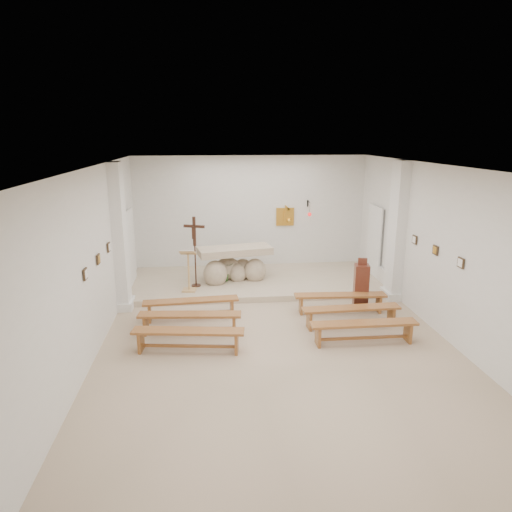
{
  "coord_description": "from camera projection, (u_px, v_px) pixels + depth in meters",
  "views": [
    {
      "loc": [
        -1.3,
        -8.7,
        4.07
      ],
      "look_at": [
        -0.21,
        1.6,
        1.32
      ],
      "focal_mm": 32.0,
      "sensor_mm": 36.0,
      "label": 1
    }
  ],
  "objects": [
    {
      "name": "radiator_right",
      "position": [
        384.0,
        279.0,
        12.42
      ],
      "size": [
        0.1,
        0.85,
        0.52
      ],
      "primitive_type": "cube",
      "color": "silver",
      "rests_on": "ground"
    },
    {
      "name": "bench_left_second",
      "position": [
        190.0,
        319.0,
        9.58
      ],
      "size": [
        2.18,
        0.55,
        0.46
      ],
      "rotation": [
        0.0,
        0.0,
        -0.1
      ],
      "color": "brown",
      "rests_on": "ground"
    },
    {
      "name": "station_frame_left_mid",
      "position": [
        98.0,
        259.0,
        8.94
      ],
      "size": [
        0.03,
        0.2,
        0.2
      ],
      "primitive_type": "cube",
      "color": "#3A2A19",
      "rests_on": "wall_left"
    },
    {
      "name": "lectern",
      "position": [
        189.0,
        270.0,
        11.73
      ],
      "size": [
        0.44,
        0.39,
        1.13
      ],
      "rotation": [
        0.0,
        0.0,
        -0.13
      ],
      "color": "tan",
      "rests_on": "sanctuary_platform"
    },
    {
      "name": "radiator_left",
      "position": [
        127.0,
        288.0,
        11.72
      ],
      "size": [
        0.1,
        0.85,
        0.52
      ],
      "primitive_type": "cube",
      "color": "silver",
      "rests_on": "ground"
    },
    {
      "name": "wall_back",
      "position": [
        251.0,
        214.0,
        13.89
      ],
      "size": [
        7.0,
        0.02,
        3.5
      ],
      "primitive_type": "cube",
      "color": "silver",
      "rests_on": "ground"
    },
    {
      "name": "ceiling",
      "position": [
        276.0,
        167.0,
        8.65
      ],
      "size": [
        7.0,
        10.0,
        0.02
      ],
      "primitive_type": "cube",
      "color": "silver",
      "rests_on": "wall_back"
    },
    {
      "name": "altar",
      "position": [
        234.0,
        266.0,
        12.66
      ],
      "size": [
        2.12,
        1.15,
        1.04
      ],
      "rotation": [
        0.0,
        0.0,
        0.19
      ],
      "color": "#C3B395",
      "rests_on": "sanctuary_platform"
    },
    {
      "name": "station_frame_left_front",
      "position": [
        85.0,
        274.0,
        7.98
      ],
      "size": [
        0.03,
        0.2,
        0.2
      ],
      "primitive_type": "cube",
      "color": "#3A2A19",
      "rests_on": "wall_left"
    },
    {
      "name": "bench_right_front",
      "position": [
        340.0,
        299.0,
        10.75
      ],
      "size": [
        2.17,
        0.47,
        0.46
      ],
      "rotation": [
        0.0,
        0.0,
        -0.06
      ],
      "color": "brown",
      "rests_on": "ground"
    },
    {
      "name": "station_frame_right_mid",
      "position": [
        435.0,
        250.0,
        9.65
      ],
      "size": [
        0.03,
        0.2,
        0.2
      ],
      "primitive_type": "cube",
      "color": "#3A2A19",
      "rests_on": "wall_right"
    },
    {
      "name": "station_frame_right_front",
      "position": [
        461.0,
        263.0,
        8.69
      ],
      "size": [
        0.03,
        0.2,
        0.2
      ],
      "primitive_type": "cube",
      "color": "#3A2A19",
      "rests_on": "wall_right"
    },
    {
      "name": "gold_wall_relief",
      "position": [
        285.0,
        217.0,
        14.0
      ],
      "size": [
        0.55,
        0.04,
        0.55
      ],
      "primitive_type": "cube",
      "color": "gold",
      "rests_on": "wall_back"
    },
    {
      "name": "donation_pedestal",
      "position": [
        361.0,
        286.0,
        11.01
      ],
      "size": [
        0.39,
        0.39,
        1.25
      ],
      "rotation": [
        0.0,
        0.0,
        -0.18
      ],
      "color": "#5E2E1A",
      "rests_on": "ground"
    },
    {
      "name": "station_frame_right_rear",
      "position": [
        415.0,
        240.0,
        10.61
      ],
      "size": [
        0.03,
        0.2,
        0.2
      ],
      "primitive_type": "cube",
      "color": "#3A2A19",
      "rests_on": "wall_right"
    },
    {
      "name": "ground",
      "position": [
        274.0,
        336.0,
        9.54
      ],
      "size": [
        7.0,
        10.0,
        0.0
      ],
      "primitive_type": "cube",
      "color": "#CCAF93",
      "rests_on": "ground"
    },
    {
      "name": "sanctuary_platform",
      "position": [
        256.0,
        281.0,
        12.89
      ],
      "size": [
        6.98,
        3.0,
        0.15
      ],
      "primitive_type": "cube",
      "color": "#C0AC94",
      "rests_on": "ground"
    },
    {
      "name": "crucifix_stand",
      "position": [
        195.0,
        247.0,
        11.97
      ],
      "size": [
        0.55,
        0.25,
        1.89
      ],
      "rotation": [
        0.0,
        0.0,
        -0.34
      ],
      "color": "#371E11",
      "rests_on": "sanctuary_platform"
    },
    {
      "name": "bench_right_second",
      "position": [
        351.0,
        312.0,
        9.94
      ],
      "size": [
        2.17,
        0.4,
        0.46
      ],
      "rotation": [
        0.0,
        0.0,
        0.03
      ],
      "color": "brown",
      "rests_on": "ground"
    },
    {
      "name": "bench_left_third",
      "position": [
        188.0,
        335.0,
        8.78
      ],
      "size": [
        2.18,
        0.63,
        0.46
      ],
      "rotation": [
        0.0,
        0.0,
        -0.14
      ],
      "color": "brown",
      "rests_on": "ground"
    },
    {
      "name": "wall_left",
      "position": [
        95.0,
        260.0,
        8.74
      ],
      "size": [
        0.02,
        10.0,
        3.5
      ],
      "primitive_type": "cube",
      "color": "silver",
      "rests_on": "ground"
    },
    {
      "name": "sanctuary_lamp",
      "position": [
        309.0,
        213.0,
        13.78
      ],
      "size": [
        0.11,
        0.36,
        0.44
      ],
      "color": "black",
      "rests_on": "wall_back"
    },
    {
      "name": "station_frame_left_rear",
      "position": [
        109.0,
        247.0,
        9.9
      ],
      "size": [
        0.03,
        0.2,
        0.2
      ],
      "primitive_type": "cube",
      "color": "#3A2A19",
      "rests_on": "wall_left"
    },
    {
      "name": "potted_plant",
      "position": [
        224.0,
        272.0,
        12.65
      ],
      "size": [
        0.59,
        0.57,
        0.5
      ],
      "primitive_type": "imported",
      "rotation": [
        0.0,
        0.0,
        0.57
      ],
      "color": "#2B5722",
      "rests_on": "sanctuary_platform"
    },
    {
      "name": "bench_right_third",
      "position": [
        364.0,
        328.0,
        9.14
      ],
      "size": [
        2.16,
        0.36,
        0.46
      ],
      "rotation": [
        0.0,
        0.0,
        -0.01
      ],
      "color": "brown",
      "rests_on": "ground"
    },
    {
      "name": "bench_left_front",
      "position": [
        191.0,
        304.0,
        10.39
      ],
      "size": [
        2.18,
        0.49,
        0.46
      ],
      "rotation": [
        0.0,
        0.0,
        0.07
      ],
      "color": "brown",
      "rests_on": "ground"
    },
    {
      "name": "wall_right",
      "position": [
        441.0,
        251.0,
        9.45
      ],
      "size": [
        0.02,
        10.0,
        3.5
      ],
      "primitive_type": "cube",
      "color": "silver",
      "rests_on": "ground"
    },
    {
      "name": "pilaster_right",
      "position": [
        397.0,
        231.0,
        11.36
      ],
      "size": [
        0.26,
        0.55,
        3.5
      ],
      "primitive_type": "cube",
      "color": "white",
      "rests_on": "ground"
    },
    {
      "name": "pilaster_left",
      "position": [
        120.0,
        238.0,
        10.67
      ],
      "size": [
        0.26,
        0.55,
        3.5
      ],
      "primitive_type": "cube",
      "color": "white",
      "rests_on": "ground"
    }
  ]
}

